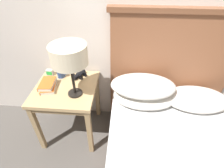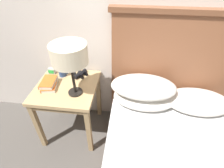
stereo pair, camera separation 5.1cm
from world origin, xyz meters
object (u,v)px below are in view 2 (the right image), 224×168
Objects in this scene: binoculars_pair at (81,74)px; alarm_clock at (52,71)px; table_lamp at (69,55)px; nightstand at (68,92)px; coffee_mug at (62,72)px; book_stacked_on_top at (48,82)px; book_on_nightstand at (50,85)px.

alarm_clock reaches higher than binoculars_pair.
table_lamp is 0.56m from alarm_clock.
table_lamp reaches higher than nightstand.
nightstand is 0.22m from coffee_mug.
binoculars_pair is at bearing 5.62° from coffee_mug.
nightstand is 9.09× the size of alarm_clock.
table_lamp is 2.31× the size of book_stacked_on_top.
table_lamp reaches higher than coffee_mug.
book_stacked_on_top is 2.01× the size of coffee_mug.
coffee_mug is (-0.09, 0.16, 0.13)m from nightstand.
book_on_nightstand is 2.27× the size of coffee_mug.
coffee_mug is at bearing -12.23° from alarm_clock.
table_lamp is 0.46m from book_on_nightstand.
book_on_nightstand is (-0.15, -0.03, 0.10)m from nightstand.
coffee_mug is at bearing 118.24° from nightstand.
binoculars_pair is (0.25, 0.21, 0.01)m from book_on_nightstand.
book_stacked_on_top reaches higher than book_on_nightstand.
table_lamp is 0.44m from book_stacked_on_top.
alarm_clock is at bearing 138.70° from nightstand.
book_on_nightstand is 0.32m from binoculars_pair.
table_lamp is at bearing -39.85° from alarm_clock.
alarm_clock is at bearing 104.71° from book_stacked_on_top.
binoculars_pair is (0.10, 0.18, 0.11)m from nightstand.
nightstand is 0.23m from binoculars_pair.
coffee_mug is (-0.18, -0.02, 0.02)m from binoculars_pair.
book_on_nightstand is at bearing -73.79° from alarm_clock.
binoculars_pair is 1.56× the size of coffee_mug.
book_on_nightstand is at bearing -140.23° from binoculars_pair.
book_on_nightstand is 3.34× the size of alarm_clock.
coffee_mug is (0.06, 0.19, 0.03)m from book_on_nightstand.
book_on_nightstand is at bearing 166.97° from table_lamp.
book_stacked_on_top is at bearing -75.29° from alarm_clock.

